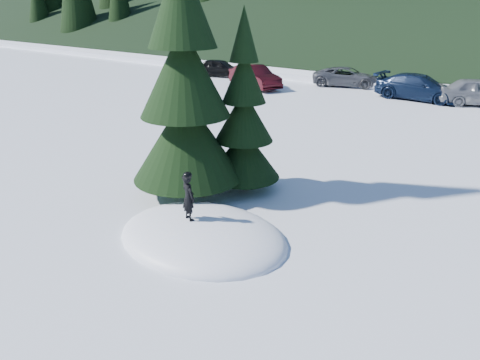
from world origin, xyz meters
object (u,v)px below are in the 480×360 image
Objects in this scene: child_skier at (188,197)px; car_1 at (255,77)px; car_2 at (347,77)px; spruce_short at (244,122)px; spruce_tall at (184,84)px; car_0 at (219,68)px; car_3 at (419,87)px.

child_skier is 0.26× the size of car_1.
spruce_short is at bearing 178.72° from car_2.
spruce_tall reaches higher than car_0.
spruce_tall is 21.17m from car_2.
car_0 is 15.04m from car_3.
child_skier is 20.77m from car_3.
car_3 is (5.36, -1.65, 0.10)m from car_2.
spruce_short is 1.20× the size of car_1.
car_1 reaches higher than car_0.
car_0 is 9.89m from car_2.
car_3 is at bearing -69.62° from child_skier.
car_2 is at bearing -24.49° from car_1.
car_0 is 5.62m from car_1.
spruce_short is 4.65× the size of child_skier.
spruce_tall reaches higher than child_skier.
car_1 is at bearing 115.50° from car_2.
spruce_short reaches higher than car_3.
car_2 is (-5.83, 19.03, -1.47)m from spruce_short.
car_1 is (-11.30, 17.99, -0.32)m from child_skier.
car_0 is (-15.51, 17.00, -1.44)m from spruce_short.
car_3 is (-0.48, 17.38, -1.37)m from spruce_short.
car_3 is at bearing -52.92° from car_1.
spruce_short reaches higher than car_2.
spruce_short is 3.61m from child_skier.
car_1 is at bearing -131.21° from car_0.
spruce_short is at bearing 54.46° from spruce_tall.
car_2 is (-4.83, 20.43, -2.68)m from spruce_tall.
car_2 is 0.91× the size of car_3.
car_0 is at bearing 132.37° from spruce_short.
car_0 is at bearing 128.25° from spruce_tall.
car_0 is (-16.41, 20.33, -0.39)m from child_skier.
child_skier is at bearing -174.16° from car_3.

